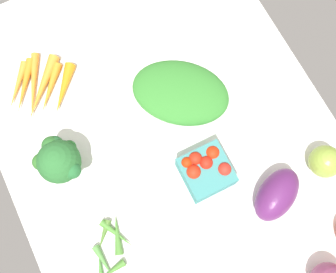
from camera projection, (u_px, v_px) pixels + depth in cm
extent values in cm
cube|color=white|center=(168.00, 140.00, 99.79)|extent=(104.00, 76.00, 2.00)
cube|color=teal|center=(206.00, 172.00, 93.72)|extent=(10.31, 10.31, 5.76)
sphere|color=red|center=(212.00, 153.00, 92.76)|extent=(3.40, 3.40, 3.40)
sphere|color=red|center=(206.00, 163.00, 91.74)|extent=(3.11, 3.11, 3.11)
sphere|color=red|center=(194.00, 172.00, 91.13)|extent=(3.28, 3.28, 3.28)
sphere|color=red|center=(195.00, 159.00, 91.95)|extent=(3.10, 3.10, 3.10)
sphere|color=red|center=(225.00, 169.00, 91.25)|extent=(3.03, 3.03, 3.03)
sphere|color=red|center=(187.00, 163.00, 91.81)|extent=(2.66, 2.66, 2.66)
ellipsoid|color=#368430|center=(181.00, 93.00, 98.87)|extent=(27.32, 28.05, 5.92)
cone|color=orange|center=(18.00, 85.00, 101.47)|extent=(10.88, 9.12, 2.05)
cone|color=orange|center=(25.00, 86.00, 101.35)|extent=(12.81, 9.66, 2.21)
cone|color=orange|center=(34.00, 87.00, 101.37)|extent=(16.56, 9.05, 2.05)
cone|color=orange|center=(42.00, 87.00, 100.96)|extent=(14.06, 13.27, 2.78)
cone|color=orange|center=(50.00, 88.00, 101.19)|extent=(11.32, 9.85, 2.21)
cone|color=orange|center=(63.00, 89.00, 100.87)|extent=(11.83, 10.08, 2.72)
cone|color=#4B8E3B|center=(100.00, 269.00, 90.07)|extent=(6.42, 3.30, 1.49)
cone|color=#4F8D37|center=(117.00, 235.00, 91.86)|extent=(8.83, 4.54, 1.85)
cone|color=#4D8A34|center=(117.00, 234.00, 91.99)|extent=(8.52, 5.47, 1.66)
cone|color=#518E42|center=(104.00, 262.00, 90.37)|extent=(7.67, 2.49, 1.70)
cone|color=#4D792F|center=(104.00, 235.00, 92.00)|extent=(5.93, 5.59, 1.55)
cone|color=#498331|center=(113.00, 270.00, 89.92)|extent=(2.42, 6.17, 1.64)
cylinder|color=#98BD83|center=(65.00, 167.00, 94.93)|extent=(3.50, 3.50, 4.02)
sphere|color=#2C6D31|center=(59.00, 162.00, 89.56)|extent=(9.53, 9.53, 9.53)
sphere|color=#326F2A|center=(41.00, 162.00, 89.29)|extent=(3.69, 3.69, 3.69)
sphere|color=#2D692B|center=(51.00, 146.00, 89.94)|extent=(4.17, 4.17, 4.17)
sphere|color=#286633|center=(54.00, 145.00, 90.34)|extent=(4.06, 4.06, 4.06)
sphere|color=#266A33|center=(72.00, 170.00, 88.16)|extent=(3.71, 3.71, 3.71)
sphere|color=#256A2A|center=(69.00, 147.00, 91.03)|extent=(3.11, 3.11, 3.11)
sphere|color=#8DAA3C|center=(325.00, 161.00, 93.56)|extent=(7.37, 7.37, 7.37)
ellipsoid|color=#5D2361|center=(277.00, 194.00, 91.31)|extent=(12.95, 15.20, 7.81)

